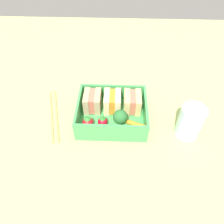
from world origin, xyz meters
TOP-DOWN VIEW (x-y plane):
  - ground_plane at (0.00, 0.00)cm, footprint 120.00×120.00cm
  - bento_tray at (0.00, 0.00)cm, footprint 17.48×14.44cm
  - bento_rim at (0.00, 0.00)cm, footprint 17.48×14.44cm
  - sandwich_left at (-5.23, 2.84)cm, footprint 4.33×5.69cm
  - sandwich_center_left at (0.00, 2.84)cm, footprint 4.33×5.69cm
  - sandwich_center at (5.23, 2.84)cm, footprint 4.33×5.69cm
  - strawberry_far_left at (-5.84, -3.63)cm, footprint 2.74×2.74cm
  - strawberry_left at (-2.20, -3.16)cm, footprint 2.48×2.48cm
  - broccoli_floret at (2.13, -2.65)cm, footprint 3.62×3.62cm
  - carrot_stick_far_left at (6.05, -3.07)cm, footprint 5.24×2.87cm
  - chopstick_pair at (-15.70, 0.78)cm, footprint 6.81×18.60cm
  - drinking_glass at (18.76, -3.79)cm, footprint 5.85×5.85cm

SIDE VIEW (x-z plane):
  - ground_plane at x=0.00cm, z-range -2.00..0.00cm
  - chopstick_pair at x=-15.70cm, z-range 0.00..0.70cm
  - bento_tray at x=0.00cm, z-range 0.00..1.20cm
  - carrot_stick_far_left at x=6.05cm, z-range 1.20..2.31cm
  - strawberry_left at x=-2.20cm, z-range 1.02..4.10cm
  - strawberry_far_left at x=-5.84cm, z-range 1.02..4.36cm
  - bento_rim at x=0.00cm, z-range 1.20..5.75cm
  - sandwich_left at x=-5.23cm, z-range 1.20..6.02cm
  - sandwich_center_left at x=0.00cm, z-range 1.20..6.02cm
  - sandwich_center at x=5.23cm, z-range 1.20..6.02cm
  - broccoli_floret at x=2.13cm, z-range 1.58..6.09cm
  - drinking_glass at x=18.76cm, z-range 0.00..8.39cm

